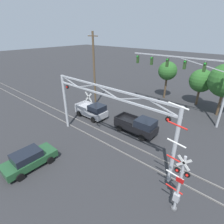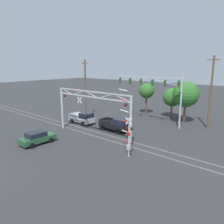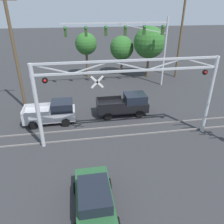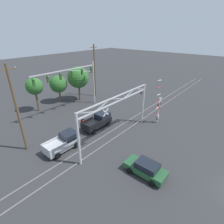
{
  "view_description": "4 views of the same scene",
  "coord_description": "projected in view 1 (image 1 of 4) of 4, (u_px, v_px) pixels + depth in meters",
  "views": [
    {
      "loc": [
        9.35,
        3.73,
        10.27
      ],
      "look_at": [
        -1.64,
        16.47,
        2.34
      ],
      "focal_mm": 28.0,
      "sensor_mm": 36.0,
      "label": 1
    },
    {
      "loc": [
        19.95,
        -5.12,
        9.34
      ],
      "look_at": [
        2.12,
        15.46,
        3.38
      ],
      "focal_mm": 35.0,
      "sensor_mm": 36.0,
      "label": 2
    },
    {
      "loc": [
        -3.5,
        0.13,
        9.33
      ],
      "look_at": [
        -0.95,
        15.24,
        1.64
      ],
      "focal_mm": 35.0,
      "sensor_mm": 36.0,
      "label": 3
    },
    {
      "loc": [
        -15.28,
        1.9,
        13.02
      ],
      "look_at": [
        2.41,
        16.74,
        2.17
      ],
      "focal_mm": 28.0,
      "sensor_mm": 36.0,
      "label": 4
    }
  ],
  "objects": [
    {
      "name": "traffic_signal_span",
      "position": [
        194.0,
        73.0,
        20.07
      ],
      "size": [
        11.98,
        0.39,
        7.97
      ],
      "color": "#B7BABF",
      "rests_on": "ground_plane"
    },
    {
      "name": "background_tree_far_right_verge",
      "position": [
        201.0,
        81.0,
        25.01
      ],
      "size": [
        3.29,
        3.29,
        5.32
      ],
      "color": "brown",
      "rests_on": "ground_plane"
    },
    {
      "name": "rail_track_near",
      "position": [
        109.0,
        145.0,
        17.03
      ],
      "size": [
        80.0,
        0.08,
        0.1
      ],
      "primitive_type": "cube",
      "color": "gray",
      "rests_on": "ground_plane"
    },
    {
      "name": "sedan_waiting",
      "position": [
        29.0,
        159.0,
        14.19
      ],
      "size": [
        2.05,
        4.15,
        1.49
      ],
      "color": "#23512D",
      "rests_on": "ground_plane"
    },
    {
      "name": "crossing_signal_mast",
      "position": [
        178.0,
        181.0,
        10.14
      ],
      "size": [
        1.82,
        0.35,
        6.97
      ],
      "color": "#B7BABF",
      "rests_on": "ground_plane"
    },
    {
      "name": "crossing_gantry",
      "position": [
        107.0,
        109.0,
        15.15
      ],
      "size": [
        12.76,
        0.3,
        6.05
      ],
      "color": "#B7BABF",
      "rests_on": "ground_plane"
    },
    {
      "name": "utility_pole_left",
      "position": [
        94.0,
        69.0,
        24.53
      ],
      "size": [
        1.8,
        0.28,
        10.15
      ],
      "color": "brown",
      "rests_on": "ground_plane"
    },
    {
      "name": "background_tree_far_left_verge",
      "position": [
        168.0,
        71.0,
        27.24
      ],
      "size": [
        2.87,
        2.87,
        5.91
      ],
      "color": "brown",
      "rests_on": "ground_plane"
    },
    {
      "name": "pickup_truck_following",
      "position": [
        92.0,
        111.0,
        22.28
      ],
      "size": [
        4.27,
        2.13,
        1.89
      ],
      "color": "#B7B7BC",
      "rests_on": "ground_plane"
    },
    {
      "name": "pickup_truck_lead",
      "position": [
        138.0,
        125.0,
        18.85
      ],
      "size": [
        4.65,
        2.13,
        1.89
      ],
      "color": "black",
      "rests_on": "ground_plane"
    },
    {
      "name": "rail_track_far",
      "position": [
        119.0,
        139.0,
        18.01
      ],
      "size": [
        80.0,
        0.08,
        0.1
      ],
      "primitive_type": "cube",
      "color": "gray",
      "rests_on": "ground_plane"
    }
  ]
}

